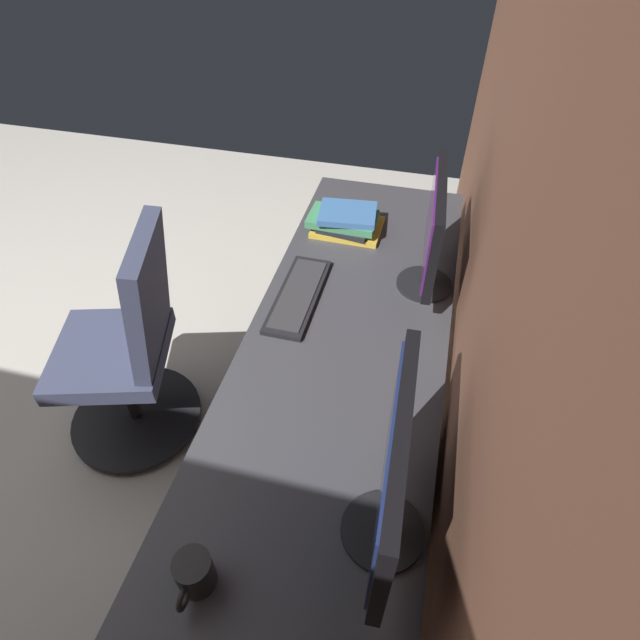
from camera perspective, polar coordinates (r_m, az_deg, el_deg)
wall_back at (r=1.21m, az=21.40°, el=8.52°), size 4.47×0.10×2.60m
desk at (r=1.64m, az=1.71°, el=-7.41°), size 2.33×0.66×0.73m
drawer_pedestal at (r=1.80m, az=1.01°, el=-18.32°), size 0.40×0.51×0.69m
monitor_primary at (r=1.78m, az=12.41°, el=9.58°), size 0.46×0.20×0.41m
monitor_secondary at (r=1.11m, az=7.93°, el=-16.90°), size 0.47×0.20×0.45m
keyboard_main at (r=1.82m, az=-2.43°, el=2.76°), size 0.42×0.14×0.02m
book_stack_near at (r=2.13m, az=2.86°, el=10.87°), size 0.22×0.30×0.10m
coffee_mug at (r=1.27m, az=-13.76°, el=-25.63°), size 0.12×0.08×0.10m
office_chair at (r=2.14m, az=-20.30°, el=-3.51°), size 0.56×0.60×0.97m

